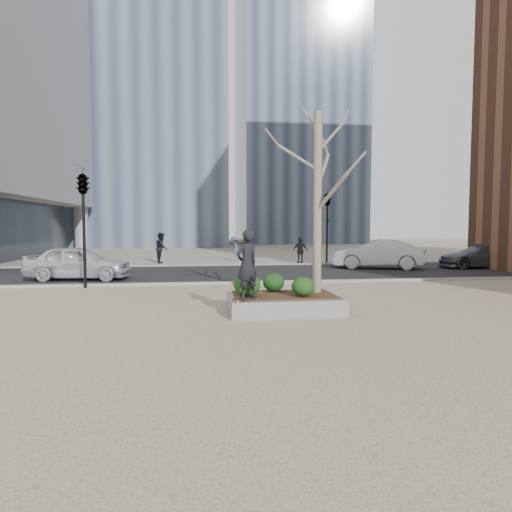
{
  "coord_description": "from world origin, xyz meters",
  "views": [
    {
      "loc": [
        -1.38,
        -12.11,
        2.4
      ],
      "look_at": [
        0.5,
        2.0,
        1.4
      ],
      "focal_mm": 32.0,
      "sensor_mm": 36.0,
      "label": 1
    }
  ],
  "objects": [
    {
      "name": "building_glass_a",
      "position": [
        -6.0,
        42.0,
        22.5
      ],
      "size": [
        16.0,
        16.0,
        45.0
      ],
      "primitive_type": "cube",
      "color": "slate",
      "rests_on": "ground"
    },
    {
      "name": "planter",
      "position": [
        1.0,
        0.0,
        0.23
      ],
      "size": [
        3.0,
        2.0,
        0.45
      ],
      "primitive_type": "cube",
      "color": "gray",
      "rests_on": "ground"
    },
    {
      "name": "far_sidewalk",
      "position": [
        0.0,
        17.0,
        0.01
      ],
      "size": [
        60.0,
        6.0,
        0.02
      ],
      "primitive_type": "cube",
      "color": "gray",
      "rests_on": "ground"
    },
    {
      "name": "planter_mulch",
      "position": [
        1.0,
        0.0,
        0.47
      ],
      "size": [
        2.7,
        1.7,
        0.04
      ],
      "primitive_type": "cube",
      "color": "#382314",
      "rests_on": "planter"
    },
    {
      "name": "pedestrian_a",
      "position": [
        -3.43,
        16.15,
        0.96
      ],
      "size": [
        0.73,
        0.92,
        1.86
      ],
      "primitive_type": "imported",
      "rotation": [
        0.0,
        0.0,
        1.6
      ],
      "color": "black",
      "rests_on": "far_sidewalk"
    },
    {
      "name": "pedestrian_c",
      "position": [
        4.91,
        14.75,
        0.81
      ],
      "size": [
        0.98,
        0.54,
        1.57
      ],
      "primitive_type": "imported",
      "rotation": [
        0.0,
        0.0,
        3.32
      ],
      "color": "black",
      "rests_on": "far_sidewalk"
    },
    {
      "name": "shrub_left",
      "position": [
        -0.03,
        -0.17,
        0.8
      ],
      "size": [
        0.72,
        0.72,
        0.61
      ],
      "primitive_type": "ellipsoid",
      "color": "#153912",
      "rests_on": "planter_mulch"
    },
    {
      "name": "traffic_light_near",
      "position": [
        -5.5,
        5.6,
        2.25
      ],
      "size": [
        0.6,
        2.48,
        4.5
      ],
      "primitive_type": null,
      "color": "black",
      "rests_on": "ground"
    },
    {
      "name": "skateboard",
      "position": [
        -0.1,
        -0.8,
        0.49
      ],
      "size": [
        0.8,
        0.33,
        0.08
      ],
      "primitive_type": null,
      "rotation": [
        0.0,
        0.0,
        0.17
      ],
      "color": "black",
      "rests_on": "planter"
    },
    {
      "name": "shrub_right",
      "position": [
        1.43,
        -0.43,
        0.75
      ],
      "size": [
        0.61,
        0.61,
        0.52
      ],
      "primitive_type": "ellipsoid",
      "color": "#1D3F14",
      "rests_on": "planter_mulch"
    },
    {
      "name": "pedestrian_b",
      "position": [
        1.13,
        17.37,
        0.81
      ],
      "size": [
        0.65,
        1.06,
        1.58
      ],
      "primitive_type": "imported",
      "rotation": [
        0.0,
        0.0,
        4.65
      ],
      "color": "#374E64",
      "rests_on": "far_sidewalk"
    },
    {
      "name": "police_car",
      "position": [
        -6.34,
        8.11,
        0.76
      ],
      "size": [
        4.5,
        2.22,
        1.48
      ],
      "primitive_type": "imported",
      "rotation": [
        0.0,
        0.0,
        1.46
      ],
      "color": "silver",
      "rests_on": "street"
    },
    {
      "name": "shrub_middle",
      "position": [
        0.81,
        0.53,
        0.75
      ],
      "size": [
        0.61,
        0.61,
        0.52
      ],
      "primitive_type": "ellipsoid",
      "color": "black",
      "rests_on": "planter_mulch"
    },
    {
      "name": "sycamore_tree",
      "position": [
        2.0,
        0.3,
        3.79
      ],
      "size": [
        2.8,
        2.8,
        6.6
      ],
      "primitive_type": null,
      "color": "gray",
      "rests_on": "planter_mulch"
    },
    {
      "name": "building_glass_b",
      "position": [
        12.0,
        48.0,
        27.5
      ],
      "size": [
        15.0,
        15.0,
        55.0
      ],
      "primitive_type": "cube",
      "color": "slate",
      "rests_on": "ground"
    },
    {
      "name": "skateboarder",
      "position": [
        -0.1,
        -0.8,
        1.4
      ],
      "size": [
        0.76,
        0.69,
        1.74
      ],
      "primitive_type": "imported",
      "rotation": [
        0.0,
        0.0,
        3.71
      ],
      "color": "black",
      "rests_on": "skateboard"
    },
    {
      "name": "street",
      "position": [
        0.0,
        10.0,
        0.01
      ],
      "size": [
        60.0,
        8.0,
        0.02
      ],
      "primitive_type": "cube",
      "color": "black",
      "rests_on": "ground"
    },
    {
      "name": "car_silver",
      "position": [
        8.32,
        11.21,
        0.8
      ],
      "size": [
        5.02,
        3.1,
        1.56
      ],
      "primitive_type": "imported",
      "rotation": [
        0.0,
        0.0,
        4.38
      ],
      "color": "#A7AAB0",
      "rests_on": "street"
    },
    {
      "name": "car_third",
      "position": [
        14.0,
        10.77,
        0.67
      ],
      "size": [
        4.57,
        2.13,
        1.29
      ],
      "primitive_type": "imported",
      "rotation": [
        0.0,
        0.0,
        4.64
      ],
      "color": "#4D4F58",
      "rests_on": "street"
    },
    {
      "name": "ground",
      "position": [
        0.0,
        0.0,
        0.0
      ],
      "size": [
        120.0,
        120.0,
        0.0
      ],
      "primitive_type": "plane",
      "color": "tan",
      "rests_on": "ground"
    },
    {
      "name": "traffic_light_far",
      "position": [
        6.5,
        14.6,
        2.25
      ],
      "size": [
        0.6,
        2.48,
        4.5
      ],
      "primitive_type": null,
      "color": "black",
      "rests_on": "ground"
    }
  ]
}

